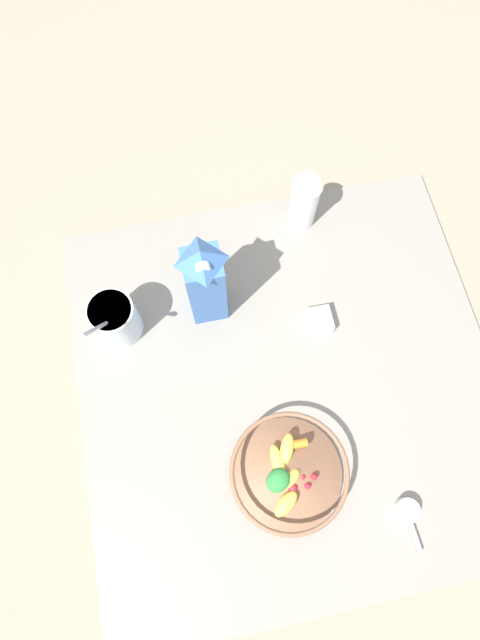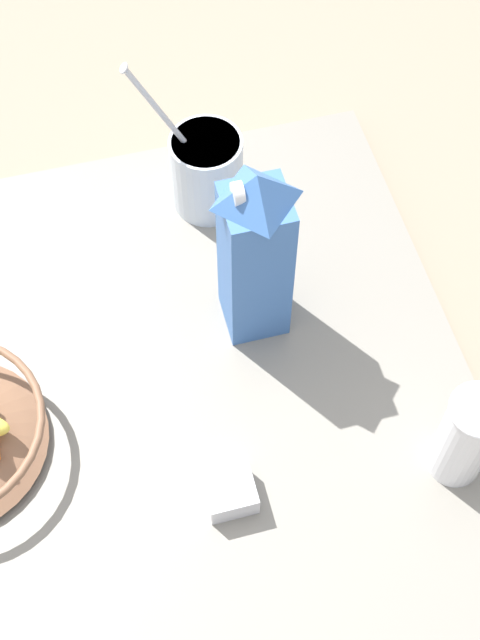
# 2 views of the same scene
# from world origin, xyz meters

# --- Properties ---
(ground_plane) EXTENTS (6.00, 6.00, 0.00)m
(ground_plane) POSITION_xyz_m (0.00, 0.00, 0.00)
(ground_plane) COLOR gray
(countertop) EXTENTS (0.93, 0.93, 0.03)m
(countertop) POSITION_xyz_m (0.00, 0.00, 0.02)
(countertop) COLOR gray
(countertop) RESTS_ON ground_plane
(milk_carton) EXTENTS (0.08, 0.08, 0.28)m
(milk_carton) POSITION_xyz_m (-0.14, 0.22, 0.17)
(milk_carton) COLOR #3D6BB2
(milk_carton) RESTS_ON countertop
(yogurt_tub) EXTENTS (0.10, 0.15, 0.25)m
(yogurt_tub) POSITION_xyz_m (-0.35, 0.20, 0.10)
(yogurt_tub) COLOR silver
(yogurt_tub) RESTS_ON countertop
(drinking_cup) EXTENTS (0.07, 0.07, 0.15)m
(drinking_cup) POSITION_xyz_m (0.13, 0.40, 0.11)
(drinking_cup) COLOR white
(drinking_cup) RESTS_ON countertop
(spice_jar) EXTENTS (0.06, 0.06, 0.04)m
(spice_jar) POSITION_xyz_m (0.10, 0.12, 0.05)
(spice_jar) COLOR silver
(spice_jar) RESTS_ON countertop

